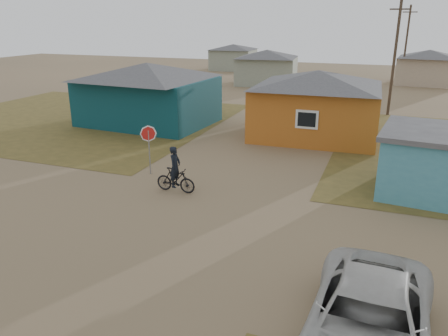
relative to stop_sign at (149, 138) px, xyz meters
The scene contains 12 objects.
ground 5.92m from the stop_sign, 53.86° to the right, with size 120.00×120.00×0.00m, color #7E6749.
grass_nw 13.68m from the stop_sign, 141.69° to the left, with size 20.00×18.00×0.00m, color brown.
house_teal 10.30m from the stop_sign, 120.02° to the left, with size 8.93×7.08×4.00m.
house_yellow 11.09m from the stop_sign, 58.14° to the left, with size 7.72×6.76×3.90m.
house_pale_west 29.53m from the stop_sign, 95.15° to the left, with size 7.04×6.15×3.60m.
house_beige_east 37.85m from the stop_sign, 69.35° to the left, with size 6.95×6.05×3.60m.
house_pale_north 42.76m from the stop_sign, 104.42° to the left, with size 6.28×5.81×3.40m.
utility_pole_near 20.16m from the stop_sign, 60.51° to the left, with size 1.40×0.20×8.00m.
utility_pole_far 35.22m from the stop_sign, 72.01° to the left, with size 1.40×0.20×8.00m.
stop_sign is the anchor object (origin of this frame).
cyclist 2.73m from the stop_sign, 36.68° to the right, with size 1.70×0.61×1.91m.
vehicle 12.95m from the stop_sign, 40.15° to the right, with size 2.52×5.46×1.52m, color #B5B5B1.
Camera 1 is at (6.36, -11.74, 6.71)m, focal length 35.00 mm.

